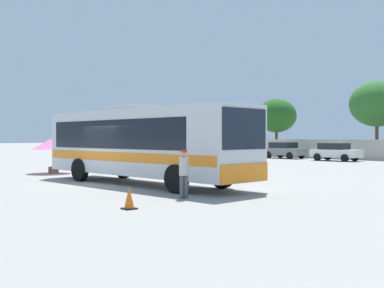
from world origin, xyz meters
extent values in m
plane|color=gray|center=(0.00, 10.00, 0.00)|extent=(300.00, 300.00, 0.00)
cube|color=silver|center=(1.26, 1.37, 1.81)|extent=(11.39, 3.23, 2.74)
cube|color=black|center=(0.70, 1.34, 2.14)|extent=(9.37, 3.14, 1.21)
cube|color=orange|center=(1.26, 1.37, 1.21)|extent=(11.16, 3.24, 0.38)
cube|color=#19212D|center=(6.89, 1.72, 2.30)|extent=(0.18, 2.29, 1.42)
cube|color=orange|center=(6.90, 1.72, 0.77)|extent=(0.21, 2.50, 0.66)
cube|color=#B2B2B2|center=(0.42, 1.32, 3.30)|extent=(2.28, 1.53, 0.24)
cylinder|color=black|center=(4.67, 2.81, 0.52)|extent=(1.06, 0.36, 1.04)
cylinder|color=black|center=(4.82, 0.36, 0.52)|extent=(1.06, 0.36, 1.04)
cylinder|color=black|center=(-1.90, 2.41, 0.52)|extent=(1.06, 0.36, 1.04)
cylinder|color=black|center=(-1.75, -0.04, 0.52)|extent=(1.06, 0.36, 1.04)
cylinder|color=#4C4C51|center=(6.18, -0.33, 0.38)|extent=(0.14, 0.14, 0.76)
cylinder|color=#4C4C51|center=(6.11, -0.45, 0.38)|extent=(0.14, 0.14, 0.76)
cylinder|color=#B7B2A8|center=(6.14, -0.39, 1.06)|extent=(0.43, 0.43, 0.60)
sphere|color=tan|center=(6.14, -0.39, 1.46)|extent=(0.21, 0.21, 0.21)
cylinder|color=red|center=(6.14, -0.39, 1.56)|extent=(0.22, 0.22, 0.06)
cylinder|color=gray|center=(-7.17, 1.15, 0.97)|extent=(0.05, 0.05, 1.95)
cone|color=pink|center=(-7.17, 1.15, 1.67)|extent=(2.40, 2.40, 0.66)
cube|color=brown|center=(-7.17, 1.15, 0.18)|extent=(0.49, 0.49, 0.36)
cube|color=slate|center=(-10.61, 26.07, 0.66)|extent=(4.13, 1.85, 0.67)
cube|color=black|center=(-10.82, 26.07, 1.26)|extent=(2.28, 1.68, 0.55)
cylinder|color=black|center=(-9.33, 26.93, 0.32)|extent=(0.64, 0.23, 0.64)
cylinder|color=black|center=(-9.35, 25.17, 0.32)|extent=(0.64, 0.23, 0.64)
cylinder|color=black|center=(-11.88, 26.96, 0.32)|extent=(0.64, 0.23, 0.64)
cylinder|color=black|center=(-11.90, 25.20, 0.32)|extent=(0.64, 0.23, 0.64)
cube|color=silver|center=(-4.66, 25.44, 0.65)|extent=(4.20, 2.08, 0.66)
cube|color=black|center=(-4.87, 25.43, 1.25)|extent=(2.35, 1.81, 0.54)
cylinder|color=black|center=(-3.46, 26.41, 0.32)|extent=(0.65, 0.26, 0.64)
cylinder|color=black|center=(-3.34, 24.65, 0.32)|extent=(0.65, 0.26, 0.64)
cylinder|color=black|center=(-5.99, 26.23, 0.32)|extent=(0.65, 0.26, 0.64)
cylinder|color=black|center=(-5.86, 24.48, 0.32)|extent=(0.65, 0.26, 0.64)
cylinder|color=brown|center=(-16.77, 32.35, 1.45)|extent=(0.32, 0.32, 2.91)
ellipsoid|color=#23561E|center=(-16.77, 32.35, 4.49)|extent=(4.51, 4.51, 3.83)
cylinder|color=brown|center=(-4.96, 32.86, 1.71)|extent=(0.32, 0.32, 3.43)
ellipsoid|color=#2D6628|center=(-4.96, 32.86, 5.23)|extent=(5.15, 5.15, 4.37)
cube|color=black|center=(6.93, -3.03, 0.02)|extent=(0.36, 0.36, 0.04)
cone|color=orange|center=(6.93, -3.03, 0.34)|extent=(0.28, 0.28, 0.60)
camera|label=1|loc=(18.17, -10.38, 2.01)|focal=44.71mm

